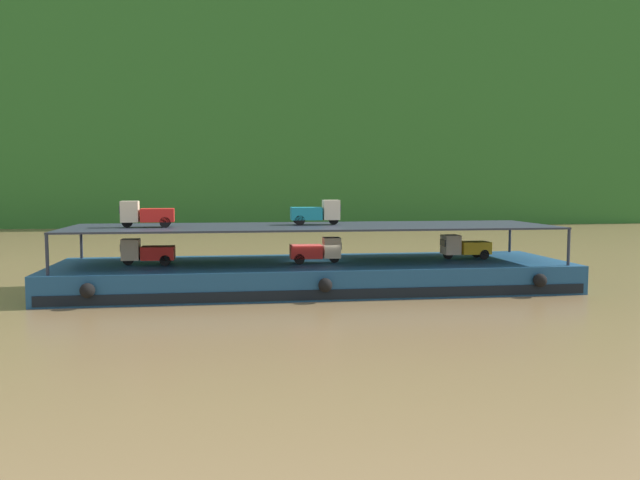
{
  "coord_description": "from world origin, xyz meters",
  "views": [
    {
      "loc": [
        -4.66,
        -34.6,
        5.64
      ],
      "look_at": [
        0.35,
        0.0,
        2.7
      ],
      "focal_mm": 35.89,
      "sensor_mm": 36.0,
      "label": 1
    }
  ],
  "objects_px": {
    "mini_truck_lower_aft": "(316,250)",
    "mini_truck_lower_mid": "(465,247)",
    "mini_truck_upper_stern": "(147,214)",
    "mini_truck_upper_mid": "(316,212)",
    "cargo_barge": "(314,275)",
    "mini_truck_lower_stern": "(147,252)"
  },
  "relations": [
    {
      "from": "cargo_barge",
      "to": "mini_truck_upper_stern",
      "type": "height_order",
      "value": "mini_truck_upper_stern"
    },
    {
      "from": "mini_truck_upper_stern",
      "to": "mini_truck_upper_mid",
      "type": "height_order",
      "value": "same"
    },
    {
      "from": "mini_truck_lower_aft",
      "to": "mini_truck_upper_mid",
      "type": "height_order",
      "value": "mini_truck_upper_mid"
    },
    {
      "from": "mini_truck_upper_stern",
      "to": "mini_truck_upper_mid",
      "type": "distance_m",
      "value": 9.14
    },
    {
      "from": "mini_truck_upper_stern",
      "to": "mini_truck_upper_mid",
      "type": "relative_size",
      "value": 1.01
    },
    {
      "from": "mini_truck_upper_stern",
      "to": "mini_truck_upper_mid",
      "type": "bearing_deg",
      "value": 5.71
    },
    {
      "from": "cargo_barge",
      "to": "mini_truck_upper_mid",
      "type": "distance_m",
      "value": 3.52
    },
    {
      "from": "mini_truck_lower_aft",
      "to": "mini_truck_lower_mid",
      "type": "distance_m",
      "value": 8.72
    },
    {
      "from": "mini_truck_lower_stern",
      "to": "mini_truck_lower_mid",
      "type": "relative_size",
      "value": 0.99
    },
    {
      "from": "cargo_barge",
      "to": "mini_truck_lower_aft",
      "type": "xyz_separation_m",
      "value": [
        0.07,
        -0.53,
        1.44
      ]
    },
    {
      "from": "mini_truck_lower_aft",
      "to": "mini_truck_upper_stern",
      "type": "height_order",
      "value": "mini_truck_upper_stern"
    },
    {
      "from": "cargo_barge",
      "to": "mini_truck_lower_stern",
      "type": "height_order",
      "value": "mini_truck_lower_stern"
    },
    {
      "from": "mini_truck_upper_stern",
      "to": "mini_truck_lower_stern",
      "type": "bearing_deg",
      "value": 99.93
    },
    {
      "from": "mini_truck_lower_stern",
      "to": "mini_truck_upper_mid",
      "type": "bearing_deg",
      "value": 4.92
    },
    {
      "from": "cargo_barge",
      "to": "mini_truck_lower_aft",
      "type": "height_order",
      "value": "mini_truck_lower_aft"
    },
    {
      "from": "cargo_barge",
      "to": "mini_truck_upper_mid",
      "type": "bearing_deg",
      "value": 71.76
    },
    {
      "from": "mini_truck_lower_stern",
      "to": "mini_truck_lower_mid",
      "type": "bearing_deg",
      "value": 1.08
    },
    {
      "from": "mini_truck_lower_stern",
      "to": "mini_truck_upper_mid",
      "type": "distance_m",
      "value": 9.37
    },
    {
      "from": "mini_truck_lower_aft",
      "to": "mini_truck_lower_mid",
      "type": "xyz_separation_m",
      "value": [
        8.68,
        0.79,
        0.0
      ]
    },
    {
      "from": "mini_truck_lower_stern",
      "to": "mini_truck_lower_aft",
      "type": "bearing_deg",
      "value": -2.91
    },
    {
      "from": "mini_truck_lower_mid",
      "to": "mini_truck_upper_mid",
      "type": "relative_size",
      "value": 1.01
    },
    {
      "from": "cargo_barge",
      "to": "mini_truck_upper_stern",
      "type": "bearing_deg",
      "value": -178.69
    }
  ]
}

